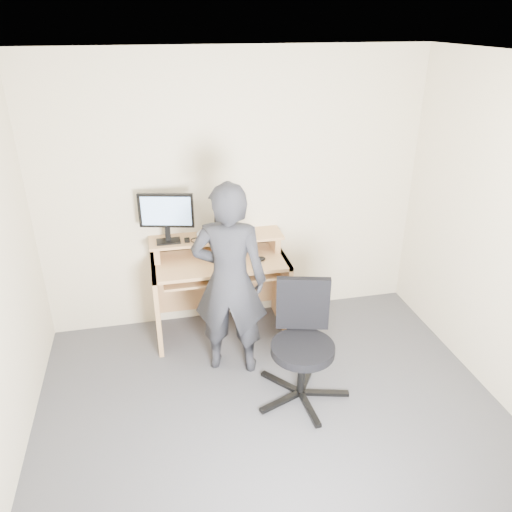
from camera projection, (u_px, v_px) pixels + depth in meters
name	position (u px, v px, depth m)	size (l,w,h in m)	color
ground	(282.00, 441.00, 3.52)	(3.50, 3.50, 0.00)	#4D4D51
back_wall	(235.00, 194.00, 4.51)	(3.50, 0.02, 2.50)	beige
ceiling	(294.00, 63.00, 2.43)	(3.50, 3.50, 0.02)	white
desk	(219.00, 276.00, 4.58)	(1.20, 0.60, 0.91)	tan
monitor	(166.00, 214.00, 4.26)	(0.47, 0.14, 0.45)	black
external_drive	(220.00, 225.00, 4.46)	(0.07, 0.13, 0.20)	black
travel_mug	(232.00, 226.00, 4.47)	(0.08, 0.08, 0.19)	silver
smartphone	(239.00, 235.00, 4.50)	(0.07, 0.13, 0.01)	black
charger	(187.00, 240.00, 4.37)	(0.04, 0.04, 0.04)	black
headphones	(205.00, 234.00, 4.51)	(0.16, 0.16, 0.02)	silver
keyboard	(227.00, 272.00, 4.39)	(0.46, 0.18, 0.03)	black
mouse	(260.00, 259.00, 4.40)	(0.10, 0.06, 0.04)	black
office_chair	(302.00, 338.00, 3.78)	(0.73, 0.71, 0.92)	black
person	(230.00, 281.00, 3.93)	(0.60, 0.39, 1.64)	black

